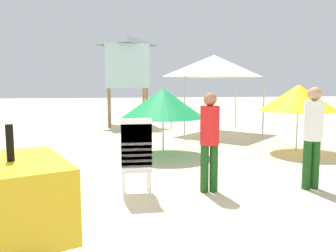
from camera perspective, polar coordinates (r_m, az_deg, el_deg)
The scene contains 8 objects.
ground at distance 4.17m, azimuth -10.10°, elevation -19.02°, with size 80.00×80.00×0.00m, color beige.
stacked_plastic_chairs at distance 5.53m, azimuth -5.29°, elevation -4.22°, with size 0.48×0.48×1.29m.
lifeguard_near_left at distance 5.76m, azimuth 6.91°, elevation -1.58°, with size 0.32×0.32×1.68m.
lifeguard_near_center at distance 6.38m, azimuth 22.86°, elevation -0.72°, with size 0.32×0.32×1.76m.
popup_canopy at distance 12.80m, azimuth 7.61°, elevation 9.82°, with size 2.76×2.76×2.84m.
lifeguard_tower at distance 15.15m, azimuth -6.86°, elevation 10.60°, with size 1.98×1.98×3.88m.
beach_umbrella_mid at distance 9.68m, azimuth 20.80°, elevation 4.41°, with size 1.99×1.99×1.80m.
beach_umbrella_far at distance 8.71m, azimuth -0.82°, elevation 3.86°, with size 2.11×2.11×1.70m.
Camera 1 is at (0.13, -3.74, 1.83)m, focal length 36.80 mm.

